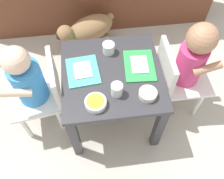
{
  "coord_description": "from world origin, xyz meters",
  "views": [
    {
      "loc": [
        -0.09,
        -0.74,
        1.39
      ],
      "look_at": [
        0.0,
        0.0,
        0.28
      ],
      "focal_mm": 38.62,
      "sensor_mm": 36.0,
      "label": 1
    }
  ],
  "objects_px": {
    "seated_child_left": "(31,82)",
    "seated_child_right": "(189,62)",
    "dining_table": "(112,82)",
    "food_tray_left": "(83,71)",
    "water_cup_left": "(117,90)",
    "cereal_bowl_left_side": "(96,103)",
    "food_tray_right": "(139,65)",
    "water_cup_right": "(109,49)",
    "veggie_bowl_near": "(148,94)",
    "dog": "(88,29)"
  },
  "relations": [
    {
      "from": "food_tray_left",
      "to": "water_cup_right",
      "type": "height_order",
      "value": "water_cup_right"
    },
    {
      "from": "veggie_bowl_near",
      "to": "dog",
      "type": "bearing_deg",
      "value": 108.17
    },
    {
      "from": "water_cup_left",
      "to": "veggie_bowl_near",
      "type": "bearing_deg",
      "value": -12.34
    },
    {
      "from": "seated_child_left",
      "to": "water_cup_right",
      "type": "height_order",
      "value": "seated_child_left"
    },
    {
      "from": "food_tray_right",
      "to": "food_tray_left",
      "type": "bearing_deg",
      "value": 180.0
    },
    {
      "from": "dog",
      "to": "water_cup_right",
      "type": "distance_m",
      "value": 0.55
    },
    {
      "from": "water_cup_right",
      "to": "dog",
      "type": "bearing_deg",
      "value": 102.51
    },
    {
      "from": "seated_child_left",
      "to": "seated_child_right",
      "type": "xyz_separation_m",
      "value": [
        0.83,
        0.01,
        0.02
      ]
    },
    {
      "from": "seated_child_left",
      "to": "food_tray_left",
      "type": "distance_m",
      "value": 0.27
    },
    {
      "from": "seated_child_left",
      "to": "seated_child_right",
      "type": "bearing_deg",
      "value": 1.02
    },
    {
      "from": "seated_child_right",
      "to": "water_cup_left",
      "type": "height_order",
      "value": "seated_child_right"
    },
    {
      "from": "dining_table",
      "to": "cereal_bowl_left_side",
      "type": "height_order",
      "value": "cereal_bowl_left_side"
    },
    {
      "from": "food_tray_left",
      "to": "food_tray_right",
      "type": "xyz_separation_m",
      "value": [
        0.29,
        -0.0,
        0.0
      ]
    },
    {
      "from": "dining_table",
      "to": "food_tray_left",
      "type": "relative_size",
      "value": 2.53
    },
    {
      "from": "water_cup_left",
      "to": "veggie_bowl_near",
      "type": "height_order",
      "value": "water_cup_left"
    },
    {
      "from": "seated_child_right",
      "to": "water_cup_right",
      "type": "xyz_separation_m",
      "value": [
        -0.41,
        0.11,
        0.04
      ]
    },
    {
      "from": "food_tray_left",
      "to": "cereal_bowl_left_side",
      "type": "xyz_separation_m",
      "value": [
        0.05,
        -0.2,
        0.01
      ]
    },
    {
      "from": "dining_table",
      "to": "water_cup_left",
      "type": "xyz_separation_m",
      "value": [
        0.01,
        -0.12,
        0.11
      ]
    },
    {
      "from": "water_cup_left",
      "to": "cereal_bowl_left_side",
      "type": "xyz_separation_m",
      "value": [
        -0.1,
        -0.05,
        -0.01
      ]
    },
    {
      "from": "water_cup_right",
      "to": "veggie_bowl_near",
      "type": "xyz_separation_m",
      "value": [
        0.15,
        -0.3,
        -0.01
      ]
    },
    {
      "from": "seated_child_right",
      "to": "dog",
      "type": "relative_size",
      "value": 1.48
    },
    {
      "from": "seated_child_left",
      "to": "water_cup_left",
      "type": "xyz_separation_m",
      "value": [
        0.42,
        -0.15,
        0.06
      ]
    },
    {
      "from": "food_tray_left",
      "to": "veggie_bowl_near",
      "type": "bearing_deg",
      "value": -31.95
    },
    {
      "from": "seated_child_left",
      "to": "food_tray_left",
      "type": "xyz_separation_m",
      "value": [
        0.27,
        0.01,
        0.04
      ]
    },
    {
      "from": "food_tray_right",
      "to": "seated_child_left",
      "type": "bearing_deg",
      "value": -179.23
    },
    {
      "from": "dining_table",
      "to": "seated_child_right",
      "type": "height_order",
      "value": "seated_child_right"
    },
    {
      "from": "food_tray_left",
      "to": "water_cup_left",
      "type": "bearing_deg",
      "value": -45.07
    },
    {
      "from": "food_tray_left",
      "to": "water_cup_right",
      "type": "xyz_separation_m",
      "value": [
        0.15,
        0.12,
        0.02
      ]
    },
    {
      "from": "food_tray_right",
      "to": "dog",
      "type": "bearing_deg",
      "value": 113.02
    },
    {
      "from": "veggie_bowl_near",
      "to": "cereal_bowl_left_side",
      "type": "xyz_separation_m",
      "value": [
        -0.25,
        -0.02,
        -0.0
      ]
    },
    {
      "from": "food_tray_right",
      "to": "water_cup_right",
      "type": "xyz_separation_m",
      "value": [
        -0.14,
        0.12,
        0.02
      ]
    },
    {
      "from": "seated_child_right",
      "to": "dog",
      "type": "bearing_deg",
      "value": 132.0
    },
    {
      "from": "seated_child_right",
      "to": "dining_table",
      "type": "bearing_deg",
      "value": -175.12
    },
    {
      "from": "dining_table",
      "to": "dog",
      "type": "distance_m",
      "value": 0.64
    },
    {
      "from": "seated_child_right",
      "to": "food_tray_right",
      "type": "bearing_deg",
      "value": -178.47
    },
    {
      "from": "dog",
      "to": "veggie_bowl_near",
      "type": "relative_size",
      "value": 5.12
    },
    {
      "from": "water_cup_right",
      "to": "food_tray_left",
      "type": "bearing_deg",
      "value": -141.36
    },
    {
      "from": "water_cup_left",
      "to": "food_tray_left",
      "type": "bearing_deg",
      "value": 134.93
    },
    {
      "from": "dog",
      "to": "food_tray_right",
      "type": "distance_m",
      "value": 0.68
    },
    {
      "from": "food_tray_left",
      "to": "dog",
      "type": "bearing_deg",
      "value": 85.73
    },
    {
      "from": "seated_child_right",
      "to": "dog",
      "type": "distance_m",
      "value": 0.81
    },
    {
      "from": "food_tray_right",
      "to": "cereal_bowl_left_side",
      "type": "distance_m",
      "value": 0.32
    },
    {
      "from": "water_cup_right",
      "to": "cereal_bowl_left_side",
      "type": "distance_m",
      "value": 0.33
    },
    {
      "from": "food_tray_right",
      "to": "dining_table",
      "type": "bearing_deg",
      "value": -168.98
    },
    {
      "from": "seated_child_right",
      "to": "seated_child_left",
      "type": "bearing_deg",
      "value": -178.98
    },
    {
      "from": "dining_table",
      "to": "cereal_bowl_left_side",
      "type": "xyz_separation_m",
      "value": [
        -0.1,
        -0.17,
        0.1
      ]
    },
    {
      "from": "seated_child_left",
      "to": "food_tray_left",
      "type": "bearing_deg",
      "value": 1.61
    },
    {
      "from": "food_tray_left",
      "to": "water_cup_left",
      "type": "distance_m",
      "value": 0.22
    },
    {
      "from": "food_tray_left",
      "to": "food_tray_right",
      "type": "height_order",
      "value": "same"
    },
    {
      "from": "dining_table",
      "to": "veggie_bowl_near",
      "type": "height_order",
      "value": "veggie_bowl_near"
    }
  ]
}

